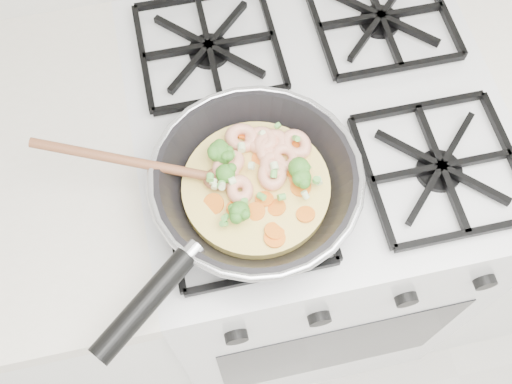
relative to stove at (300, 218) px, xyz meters
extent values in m
cube|color=silver|center=(0.00, 0.00, -0.01)|extent=(0.60, 0.60, 0.90)
cube|color=black|center=(0.00, -0.30, -0.01)|extent=(0.48, 0.00, 0.40)
cube|color=black|center=(0.00, 0.00, 0.45)|extent=(0.56, 0.56, 0.02)
torus|color=#B8B8C0|center=(-0.13, -0.14, 0.52)|extent=(0.30, 0.30, 0.01)
cylinder|color=black|center=(-0.31, -0.28, 0.52)|extent=(0.15, 0.13, 0.03)
cylinder|color=#F4D86A|center=(-0.13, -0.14, 0.48)|extent=(0.21, 0.21, 0.02)
ellipsoid|color=brown|center=(-0.18, -0.12, 0.50)|extent=(0.06, 0.05, 0.01)
cylinder|color=brown|center=(-0.31, -0.08, 0.53)|extent=(0.24, 0.09, 0.06)
torus|color=#EBAB8B|center=(-0.17, -0.11, 0.50)|extent=(0.06, 0.06, 0.02)
torus|color=#EBAB8B|center=(-0.06, -0.09, 0.50)|extent=(0.07, 0.07, 0.02)
torus|color=#EBAB8B|center=(-0.08, -0.11, 0.50)|extent=(0.06, 0.06, 0.02)
torus|color=#EBAB8B|center=(-0.14, -0.06, 0.50)|extent=(0.07, 0.07, 0.03)
torus|color=#EBAB8B|center=(-0.10, -0.09, 0.50)|extent=(0.06, 0.06, 0.03)
torus|color=#EBAB8B|center=(-0.16, -0.10, 0.50)|extent=(0.06, 0.06, 0.03)
torus|color=#EBAB8B|center=(-0.11, -0.13, 0.50)|extent=(0.06, 0.06, 0.02)
torus|color=#EBAB8B|center=(-0.11, -0.09, 0.50)|extent=(0.06, 0.05, 0.03)
torus|color=#EBAB8B|center=(-0.16, -0.14, 0.50)|extent=(0.05, 0.05, 0.02)
torus|color=#EBAB8B|center=(-0.11, -0.07, 0.50)|extent=(0.07, 0.07, 0.02)
torus|color=#EBAB8B|center=(-0.10, -0.12, 0.50)|extent=(0.06, 0.05, 0.03)
torus|color=#EBAB8B|center=(-0.10, -0.08, 0.50)|extent=(0.07, 0.07, 0.02)
ellipsoid|color=#44852B|center=(-0.17, -0.12, 0.51)|extent=(0.04, 0.04, 0.03)
ellipsoid|color=#44852B|center=(-0.17, -0.08, 0.51)|extent=(0.04, 0.04, 0.03)
ellipsoid|color=#44852B|center=(-0.07, -0.13, 0.51)|extent=(0.04, 0.04, 0.03)
ellipsoid|color=#44852B|center=(-0.16, -0.18, 0.51)|extent=(0.04, 0.04, 0.03)
ellipsoid|color=#44852B|center=(-0.17, -0.09, 0.51)|extent=(0.03, 0.03, 0.03)
ellipsoid|color=#44852B|center=(-0.07, -0.15, 0.51)|extent=(0.04, 0.04, 0.03)
cylinder|color=orange|center=(-0.17, -0.17, 0.49)|extent=(0.04, 0.04, 0.01)
cylinder|color=orange|center=(-0.07, -0.13, 0.49)|extent=(0.04, 0.04, 0.01)
cylinder|color=orange|center=(-0.20, -0.15, 0.49)|extent=(0.03, 0.04, 0.01)
cylinder|color=orange|center=(-0.07, -0.13, 0.49)|extent=(0.04, 0.04, 0.01)
cylinder|color=orange|center=(-0.12, -0.21, 0.49)|extent=(0.03, 0.03, 0.01)
cylinder|color=orange|center=(-0.12, -0.10, 0.49)|extent=(0.03, 0.03, 0.01)
cylinder|color=orange|center=(-0.14, -0.18, 0.49)|extent=(0.04, 0.04, 0.01)
cylinder|color=orange|center=(-0.11, -0.18, 0.49)|extent=(0.03, 0.03, 0.00)
cylinder|color=orange|center=(-0.13, -0.05, 0.49)|extent=(0.04, 0.04, 0.01)
cylinder|color=orange|center=(-0.07, -0.14, 0.49)|extent=(0.04, 0.04, 0.01)
cylinder|color=orange|center=(-0.10, -0.12, 0.49)|extent=(0.04, 0.04, 0.00)
cylinder|color=orange|center=(-0.12, -0.22, 0.49)|extent=(0.03, 0.03, 0.01)
cylinder|color=orange|center=(-0.08, -0.20, 0.49)|extent=(0.04, 0.04, 0.01)
cylinder|color=orange|center=(-0.06, -0.08, 0.49)|extent=(0.03, 0.03, 0.01)
cylinder|color=orange|center=(-0.07, -0.15, 0.49)|extent=(0.04, 0.04, 0.00)
cylinder|color=orange|center=(-0.13, -0.16, 0.49)|extent=(0.04, 0.04, 0.01)
cylinder|color=beige|center=(-0.13, -0.11, 0.51)|extent=(0.01, 0.01, 0.01)
cylinder|color=#5EAE45|center=(-0.13, -0.16, 0.51)|extent=(0.01, 0.01, 0.01)
cylinder|color=#5EAE45|center=(-0.08, -0.06, 0.52)|extent=(0.01, 0.01, 0.01)
cylinder|color=#5EAE45|center=(-0.15, -0.17, 0.51)|extent=(0.01, 0.01, 0.01)
cylinder|color=beige|center=(-0.14, -0.08, 0.51)|extent=(0.01, 0.01, 0.01)
cylinder|color=beige|center=(-0.19, -0.13, 0.51)|extent=(0.01, 0.01, 0.01)
cylinder|color=#5EAE45|center=(-0.16, -0.09, 0.51)|extent=(0.01, 0.01, 0.01)
cylinder|color=beige|center=(-0.05, -0.16, 0.51)|extent=(0.01, 0.01, 0.01)
cylinder|color=#5EAE45|center=(-0.10, -0.17, 0.51)|extent=(0.01, 0.01, 0.01)
cylinder|color=beige|center=(-0.07, -0.17, 0.51)|extent=(0.01, 0.01, 0.01)
cylinder|color=beige|center=(-0.19, -0.14, 0.51)|extent=(0.01, 0.01, 0.01)
cylinder|color=#5EAE45|center=(-0.06, -0.09, 0.52)|extent=(0.01, 0.01, 0.01)
cylinder|color=#5EAE45|center=(-0.19, -0.19, 0.51)|extent=(0.01, 0.01, 0.01)
cylinder|color=#5EAE45|center=(-0.11, -0.14, 0.52)|extent=(0.01, 0.01, 0.01)
cylinder|color=#5EAE45|center=(-0.18, -0.14, 0.51)|extent=(0.01, 0.01, 0.01)
cylinder|color=#5EAE45|center=(-0.19, -0.12, 0.52)|extent=(0.01, 0.01, 0.01)
cylinder|color=#5EAE45|center=(-0.05, -0.16, 0.52)|extent=(0.01, 0.01, 0.01)
cylinder|color=beige|center=(-0.18, -0.14, 0.52)|extent=(0.01, 0.01, 0.01)
cylinder|color=beige|center=(-0.10, -0.13, 0.52)|extent=(0.01, 0.01, 0.01)
cylinder|color=beige|center=(-0.19, -0.08, 0.51)|extent=(0.01, 0.01, 0.01)
cylinder|color=beige|center=(-0.11, -0.07, 0.51)|extent=(0.01, 0.01, 0.01)
cylinder|color=#5EAE45|center=(-0.06, -0.13, 0.51)|extent=(0.01, 0.01, 0.01)
cylinder|color=beige|center=(-0.17, -0.13, 0.52)|extent=(0.01, 0.01, 0.01)
cylinder|color=#5EAE45|center=(-0.19, -0.19, 0.51)|extent=(0.01, 0.01, 0.01)
camera|label=1|loc=(-0.21, -0.51, 1.26)|focal=42.43mm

